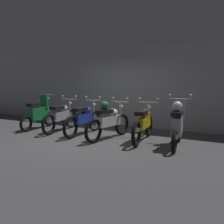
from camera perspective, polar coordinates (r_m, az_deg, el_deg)
name	(u,v)px	position (r m, az deg, el deg)	size (l,w,h in m)	color
ground_plane	(89,139)	(6.91, -5.42, -6.33)	(80.00, 80.00, 0.00)	#4C4C4F
back_wall	(128,88)	(8.95, 3.70, 5.76)	(16.00, 0.30, 2.80)	#9EA0A3
motorbike_slot_0	(39,114)	(8.69, -16.83, -0.35)	(0.56, 1.68, 1.18)	black
motorbike_slot_1	(61,116)	(8.07, -11.89, -0.97)	(0.59, 1.95, 1.15)	black
motorbike_slot_2	(84,119)	(7.44, -6.61, -1.53)	(0.59, 1.95, 1.15)	black
motorbike_slot_3	(109,120)	(6.82, -0.72, -1.96)	(0.58, 1.94, 1.15)	black
motorbike_slot_4	(143,123)	(6.62, 7.39, -2.60)	(0.59, 1.95, 1.15)	black
motorbike_slot_5	(177,124)	(6.18, 15.13, -2.75)	(0.58, 1.68, 1.29)	black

